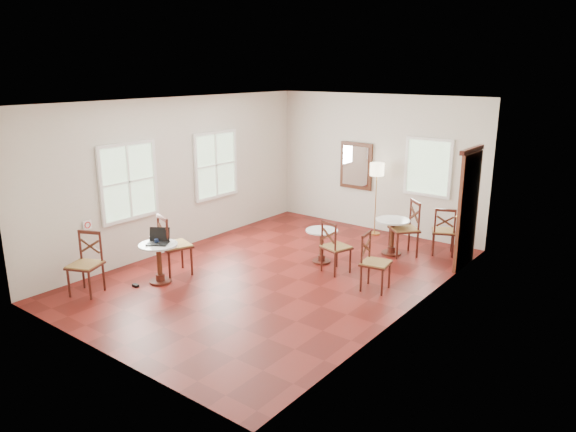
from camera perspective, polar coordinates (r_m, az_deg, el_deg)
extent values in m
plane|color=#5F1510|center=(9.57, -1.11, -6.16)|extent=(7.00, 7.00, 0.00)
cube|color=beige|center=(12.00, 9.43, 5.54)|extent=(5.00, 0.02, 3.00)
cube|color=beige|center=(6.85, -19.84, -2.68)|extent=(5.00, 0.02, 3.00)
cube|color=beige|center=(10.83, -11.54, 4.38)|extent=(0.02, 7.00, 3.00)
cube|color=beige|center=(7.84, 13.23, 0.08)|extent=(0.02, 7.00, 3.00)
cube|color=white|center=(8.91, -1.21, 12.08)|extent=(5.00, 7.00, 0.02)
cube|color=#592B19|center=(10.14, 18.58, 0.51)|extent=(0.06, 0.90, 2.10)
cube|color=#411810|center=(9.93, 19.01, 6.67)|extent=(0.08, 1.02, 0.08)
sphere|color=#BF8C3F|center=(9.88, 17.60, -0.09)|extent=(0.07, 0.07, 0.07)
cube|color=#472113|center=(12.22, 7.26, 5.33)|extent=(0.80, 0.05, 1.05)
cube|color=white|center=(12.19, 7.18, 5.31)|extent=(0.64, 0.02, 0.88)
cube|color=white|center=(9.73, -20.59, -0.89)|extent=(0.02, 0.16, 0.16)
torus|color=red|center=(9.72, -20.54, -0.91)|extent=(0.02, 0.12, 0.12)
cube|color=white|center=(10.07, -16.59, 3.51)|extent=(0.06, 1.22, 1.42)
cube|color=white|center=(11.47, -7.68, 5.41)|extent=(0.06, 1.22, 1.42)
cube|color=white|center=(11.45, 14.66, 5.03)|extent=(1.02, 0.06, 1.22)
cylinder|color=#411810|center=(9.45, -13.40, -6.77)|extent=(0.37, 0.37, 0.04)
cylinder|color=#411810|center=(9.42, -13.43, -6.35)|extent=(0.15, 0.15, 0.11)
cylinder|color=#472113|center=(9.32, -13.54, -4.76)|extent=(0.08, 0.08, 0.56)
cylinder|color=#411810|center=(9.24, -13.64, -3.24)|extent=(0.13, 0.13, 0.06)
cylinder|color=silver|center=(9.23, -13.65, -3.00)|extent=(0.65, 0.65, 0.03)
cylinder|color=#411810|center=(10.13, 3.56, -4.82)|extent=(0.34, 0.34, 0.03)
cylinder|color=#411810|center=(10.11, 3.57, -4.46)|extent=(0.14, 0.14, 0.10)
cylinder|color=#472113|center=(10.03, 3.59, -3.07)|extent=(0.08, 0.08, 0.51)
cylinder|color=#411810|center=(9.95, 3.61, -1.76)|extent=(0.12, 0.12, 0.05)
cylinder|color=silver|center=(9.94, 3.62, -1.55)|extent=(0.60, 0.60, 0.03)
cylinder|color=#411810|center=(10.74, 10.92, -3.88)|extent=(0.38, 0.38, 0.04)
cylinder|color=#411810|center=(10.71, 10.94, -3.50)|extent=(0.15, 0.15, 0.11)
cylinder|color=#472113|center=(10.63, 11.02, -2.05)|extent=(0.09, 0.09, 0.57)
cylinder|color=#411810|center=(10.55, 11.09, -0.67)|extent=(0.13, 0.13, 0.06)
cylinder|color=silver|center=(10.54, 11.10, -0.45)|extent=(0.67, 0.67, 0.03)
cylinder|color=#411810|center=(9.58, -10.22, -4.75)|extent=(0.04, 0.04, 0.51)
cylinder|color=#411810|center=(9.43, -12.50, -5.20)|extent=(0.04, 0.04, 0.51)
cylinder|color=#411810|center=(9.93, -11.20, -4.05)|extent=(0.04, 0.04, 0.51)
cylinder|color=#411810|center=(9.79, -13.41, -4.47)|extent=(0.04, 0.04, 0.51)
cube|color=#411810|center=(9.60, -11.92, -3.14)|extent=(0.63, 0.63, 0.03)
cube|color=olive|center=(9.59, -11.92, -3.04)|extent=(0.60, 0.60, 0.05)
cylinder|color=#411810|center=(9.26, -12.69, -2.05)|extent=(0.04, 0.04, 0.57)
cylinder|color=#411810|center=(9.63, -13.61, -1.44)|extent=(0.04, 0.04, 0.57)
cube|color=#411810|center=(9.37, -13.26, -0.20)|extent=(0.43, 0.17, 0.06)
cube|color=#472113|center=(9.44, -13.17, -1.67)|extent=(0.36, 0.14, 0.25)
cube|color=#472113|center=(9.44, -13.17, -1.67)|extent=(0.36, 0.14, 0.25)
cylinder|color=#411810|center=(9.23, -22.30, -6.63)|extent=(0.04, 0.04, 0.48)
cylinder|color=#411810|center=(9.51, -20.95, -5.84)|extent=(0.04, 0.04, 0.48)
cylinder|color=#411810|center=(9.01, -20.34, -6.95)|extent=(0.04, 0.04, 0.48)
cylinder|color=#411810|center=(9.30, -19.02, -6.13)|extent=(0.04, 0.04, 0.48)
cube|color=#411810|center=(9.18, -20.79, -4.97)|extent=(0.61, 0.61, 0.03)
cube|color=olive|center=(9.17, -20.80, -4.88)|extent=(0.58, 0.58, 0.04)
cylinder|color=#411810|center=(9.35, -21.24, -2.96)|extent=(0.04, 0.04, 0.53)
cylinder|color=#411810|center=(9.14, -19.29, -3.19)|extent=(0.04, 0.04, 0.53)
cube|color=#411810|center=(9.17, -20.42, -1.64)|extent=(0.38, 0.19, 0.05)
cube|color=#472113|center=(9.24, -20.28, -3.02)|extent=(0.33, 0.16, 0.23)
cube|color=#472113|center=(9.24, -20.28, -3.02)|extent=(0.33, 0.16, 0.23)
cylinder|color=#411810|center=(9.60, 6.63, -4.75)|extent=(0.04, 0.04, 0.45)
cylinder|color=#411810|center=(9.38, 5.00, -5.21)|extent=(0.04, 0.04, 0.45)
cylinder|color=#411810|center=(9.85, 5.22, -4.17)|extent=(0.04, 0.04, 0.45)
cylinder|color=#411810|center=(9.63, 3.60, -4.61)|extent=(0.04, 0.04, 0.45)
cube|color=#411810|center=(9.54, 5.15, -3.38)|extent=(0.55, 0.55, 0.03)
cube|color=olive|center=(9.53, 5.15, -3.30)|extent=(0.52, 0.52, 0.04)
cylinder|color=#411810|center=(9.22, 5.07, -2.45)|extent=(0.04, 0.04, 0.50)
cylinder|color=#411810|center=(9.48, 3.65, -1.91)|extent=(0.04, 0.04, 0.50)
cube|color=#411810|center=(9.28, 4.38, -0.82)|extent=(0.37, 0.14, 0.05)
cube|color=#472113|center=(9.35, 4.35, -2.11)|extent=(0.32, 0.11, 0.22)
cube|color=#472113|center=(9.35, 4.35, -2.11)|extent=(0.32, 0.11, 0.22)
cylinder|color=#411810|center=(8.73, 9.98, -6.99)|extent=(0.04, 0.04, 0.45)
cylinder|color=#411810|center=(8.84, 7.76, -6.60)|extent=(0.04, 0.04, 0.45)
cylinder|color=#411810|center=(9.05, 10.72, -6.21)|extent=(0.04, 0.04, 0.45)
cylinder|color=#411810|center=(9.16, 8.58, -5.85)|extent=(0.04, 0.04, 0.45)
cube|color=#411810|center=(8.86, 9.33, -5.03)|extent=(0.50, 0.50, 0.03)
cube|color=olive|center=(8.86, 9.33, -4.94)|extent=(0.48, 0.48, 0.04)
cylinder|color=#411810|center=(8.68, 7.88, -3.70)|extent=(0.04, 0.04, 0.50)
cylinder|color=#411810|center=(9.00, 8.70, -3.03)|extent=(0.04, 0.04, 0.50)
cube|color=#411810|center=(8.77, 8.35, -1.94)|extent=(0.09, 0.38, 0.05)
cube|color=#472113|center=(8.83, 8.30, -3.30)|extent=(0.08, 0.32, 0.22)
cube|color=#472113|center=(8.83, 8.30, -3.30)|extent=(0.08, 0.32, 0.22)
cylinder|color=#411810|center=(11.10, 17.04, -2.53)|extent=(0.04, 0.04, 0.45)
cylinder|color=#411810|center=(10.76, 17.13, -3.11)|extent=(0.04, 0.04, 0.45)
cylinder|color=#411810|center=(11.08, 15.18, -2.42)|extent=(0.04, 0.04, 0.45)
cylinder|color=#411810|center=(10.74, 15.21, -2.99)|extent=(0.04, 0.04, 0.45)
cube|color=#411810|center=(10.85, 16.23, -1.60)|extent=(0.58, 0.58, 0.03)
cube|color=olive|center=(10.85, 16.23, -1.53)|extent=(0.56, 0.56, 0.04)
cylinder|color=#411810|center=(10.62, 17.33, -0.67)|extent=(0.04, 0.04, 0.50)
cylinder|color=#411810|center=(10.60, 15.39, -0.55)|extent=(0.04, 0.04, 0.50)
cube|color=#411810|center=(10.55, 16.45, 0.59)|extent=(0.36, 0.19, 0.05)
cube|color=#472113|center=(10.61, 16.36, -0.56)|extent=(0.31, 0.15, 0.22)
cube|color=#472113|center=(10.61, 16.36, -0.56)|extent=(0.31, 0.15, 0.22)
cylinder|color=#411810|center=(10.78, 10.75, -2.49)|extent=(0.04, 0.04, 0.51)
cylinder|color=#411810|center=(10.93, 12.74, -2.35)|extent=(0.04, 0.04, 0.51)
cylinder|color=#411810|center=(10.42, 11.54, -3.16)|extent=(0.04, 0.04, 0.51)
cylinder|color=#411810|center=(10.57, 13.59, -3.01)|extent=(0.04, 0.04, 0.51)
cube|color=#411810|center=(10.59, 12.23, -1.41)|extent=(0.70, 0.70, 0.03)
cube|color=olive|center=(10.59, 12.24, -1.32)|extent=(0.67, 0.67, 0.05)
cylinder|color=#411810|center=(10.78, 12.91, 0.37)|extent=(0.04, 0.04, 0.57)
cylinder|color=#411810|center=(10.42, 13.78, -0.21)|extent=(0.04, 0.04, 0.57)
cube|color=#411810|center=(10.53, 13.42, 1.45)|extent=(0.35, 0.32, 0.06)
cube|color=#472113|center=(10.59, 13.34, 0.14)|extent=(0.29, 0.27, 0.25)
cube|color=#472113|center=(10.59, 13.34, 0.14)|extent=(0.29, 0.27, 0.25)
cylinder|color=#BF8C3F|center=(11.95, 9.16, -1.83)|extent=(0.25, 0.25, 0.03)
cylinder|color=#BF8C3F|center=(11.76, 9.30, 1.47)|extent=(0.02, 0.02, 1.44)
cylinder|color=beige|center=(11.61, 9.46, 4.93)|extent=(0.31, 0.31, 0.27)
cube|color=black|center=(9.22, -13.69, -2.85)|extent=(0.43, 0.40, 0.02)
cube|color=black|center=(9.22, -13.69, -2.78)|extent=(0.32, 0.28, 0.00)
cube|color=black|center=(9.30, -13.50, -1.90)|extent=(0.33, 0.25, 0.24)
cube|color=silver|center=(9.30, -13.50, -1.90)|extent=(0.28, 0.21, 0.19)
ellipsoid|color=black|center=(9.19, -13.64, -2.85)|extent=(0.12, 0.09, 0.04)
cylinder|color=#101A36|center=(9.22, -13.83, -2.65)|extent=(0.07, 0.07, 0.08)
torus|color=#101A36|center=(9.19, -13.67, -2.70)|extent=(0.06, 0.01, 0.06)
cylinder|color=white|center=(9.37, -14.40, -2.37)|extent=(0.06, 0.06, 0.09)
cube|color=black|center=(9.37, -15.91, -7.12)|extent=(0.11, 0.07, 0.04)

